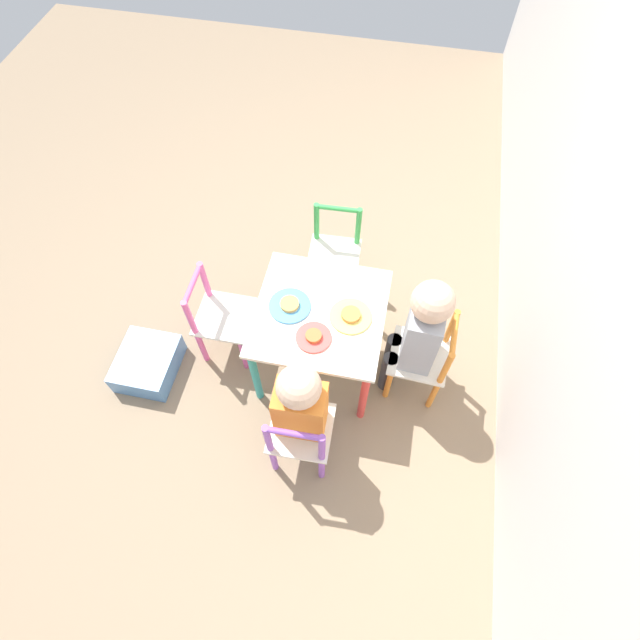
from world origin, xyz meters
The scene contains 12 objects.
ground_plane centered at (0.00, 0.00, 0.00)m, with size 6.00×6.00×0.00m, color #8C755B.
kids_table centered at (0.00, 0.00, 0.39)m, with size 0.56×0.56×0.46m.
chair_orange centered at (0.02, 0.49, 0.26)m, with size 0.27×0.27×0.52m.
chair_purple centered at (0.49, 0.01, 0.26)m, with size 0.27×0.27×0.52m.
chair_pink centered at (0.00, -0.49, 0.26)m, with size 0.26×0.26×0.52m.
chair_green centered at (-0.49, -0.02, 0.26)m, with size 0.27×0.27×0.52m.
child_back centered at (0.02, 0.43, 0.48)m, with size 0.21×0.22×0.79m.
child_right centered at (0.43, 0.01, 0.44)m, with size 0.22×0.20×0.73m.
plate_back centered at (0.00, 0.13, 0.47)m, with size 0.18×0.18×0.03m.
plate_right centered at (0.13, 0.00, 0.47)m, with size 0.15×0.15×0.03m.
plate_front centered at (0.00, -0.13, 0.47)m, with size 0.18×0.18×0.03m.
storage_bin centered at (0.22, -0.83, 0.07)m, with size 0.31×0.27×0.13m.
Camera 1 is at (1.14, 0.23, 2.28)m, focal length 28.00 mm.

